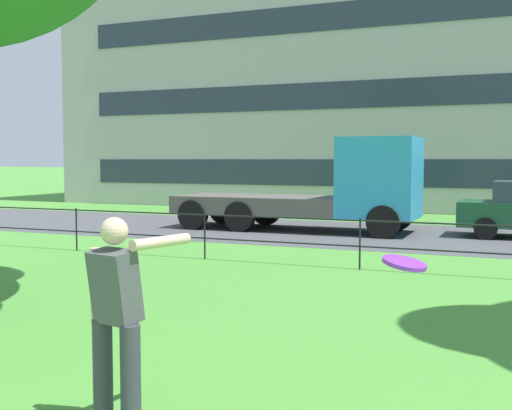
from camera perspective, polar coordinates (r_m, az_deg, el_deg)
The scene contains 6 objects.
street_strip at distance 18.02m, azimuth 18.77°, elevation -2.89°, with size 80.00×6.67×0.01m, color #4C4C51.
park_fence at distance 12.18m, azimuth 16.98°, elevation -2.96°, with size 30.22×0.04×1.00m.
person_thrower at distance 5.22m, azimuth -12.33°, elevation -9.48°, with size 0.64×0.75×1.67m.
frisbee at distance 3.96m, azimuth 13.11°, elevation -5.07°, with size 0.34×0.34×0.08m.
flatbed_truck_center at distance 18.88m, azimuth 6.63°, elevation 1.31°, with size 7.30×2.42×2.75m.
apartment_building_background at distance 33.55m, azimuth 10.44°, elevation 11.58°, with size 27.95×14.21×13.07m.
Camera 1 is at (1.16, 0.48, 2.12)m, focal length 44.78 mm.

